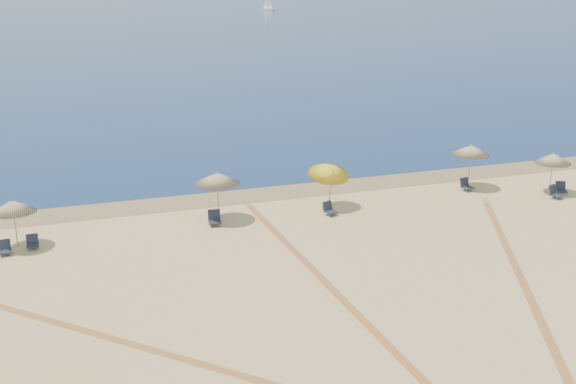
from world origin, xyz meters
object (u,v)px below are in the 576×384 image
umbrella_3 (329,170)px  chair_4 (214,218)px  chair_6 (466,185)px  chair_8 (561,188)px  chair_5 (329,209)px  sailboat_0 (268,2)px  chair_2 (5,248)px  chair_7 (555,192)px  umbrella_1 (13,206)px  umbrella_5 (553,158)px  chair_3 (32,242)px  umbrella_2 (217,178)px  umbrella_4 (471,150)px

umbrella_3 → chair_4: umbrella_3 is taller
chair_6 → chair_8: 5.22m
chair_5 → sailboat_0: bearing=55.0°
chair_2 → chair_6: size_ratio=0.87×
chair_8 → chair_5: bearing=-163.3°
umbrella_3 → chair_4: size_ratio=3.38×
chair_2 → chair_7: 28.20m
umbrella_1 → chair_7: (27.69, -1.79, -1.62)m
sailboat_0 → umbrella_5: bearing=-129.2°
umbrella_1 → chair_3: 1.83m
umbrella_5 → sailboat_0: (34.85, 174.16, 0.22)m
chair_5 → chair_8: 13.61m
chair_2 → chair_7: chair_7 is taller
chair_4 → chair_5: chair_4 is taller
umbrella_1 → chair_2: 1.87m
umbrella_2 → sailboat_0: (53.48, 172.65, 0.04)m
umbrella_1 → chair_4: size_ratio=2.91×
umbrella_2 → umbrella_4: 14.83m
umbrella_3 → sailboat_0: bearing=74.6°
umbrella_1 → chair_3: (0.66, -0.41, -1.65)m
umbrella_4 → chair_7: umbrella_4 is taller
chair_6 → chair_7: size_ratio=0.91×
umbrella_2 → umbrella_3: size_ratio=0.95×
chair_2 → chair_3: (1.14, 0.33, -0.00)m
umbrella_2 → chair_5: bearing=-10.6°
umbrella_4 → sailboat_0: (38.67, 171.91, -0.01)m
umbrella_4 → chair_6: 2.00m
umbrella_4 → chair_2: size_ratio=3.79×
umbrella_3 → sailboat_0: (47.58, 172.67, 0.13)m
chair_8 → chair_4: bearing=-163.5°
chair_3 → sailboat_0: sailboat_0 is taller
umbrella_5 → chair_2: umbrella_5 is taller
umbrella_3 → chair_5: 2.09m
umbrella_3 → chair_7: 12.72m
chair_3 → chair_6: size_ratio=0.81×
umbrella_3 → umbrella_2: bearing=179.9°
umbrella_4 → chair_6: size_ratio=3.31×
chair_6 → chair_8: chair_6 is taller
umbrella_3 → chair_5: bearing=-109.1°
chair_2 → umbrella_3: bearing=-2.0°
umbrella_3 → chair_3: (-14.66, -1.00, -1.80)m
chair_4 → chair_2: bearing=-168.3°
umbrella_2 → umbrella_4: size_ratio=0.98×
chair_3 → chair_8: 27.91m
umbrella_2 → chair_3: umbrella_2 is taller
umbrella_5 → umbrella_1: bearing=178.2°
chair_3 → chair_4: 8.42m
sailboat_0 → chair_5: bearing=-133.3°
chair_2 → chair_5: chair_5 is taller
chair_3 → chair_2: bearing=-164.4°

